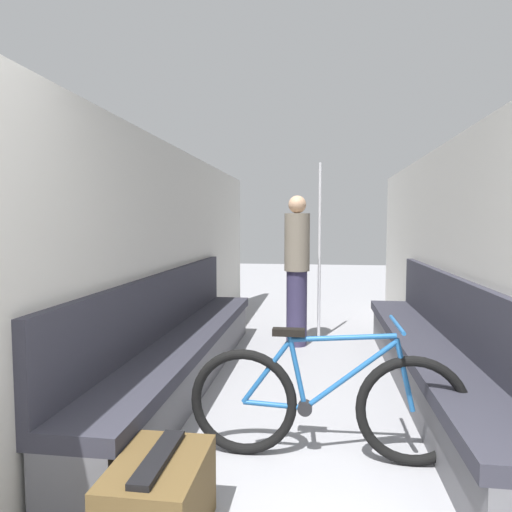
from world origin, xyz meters
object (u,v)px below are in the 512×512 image
bench_seat_row_right (432,359)px  bench_seat_row_left (184,350)px  bicycle (326,403)px  grab_pole_near (319,255)px  passenger_standing (297,268)px  luggage_bag (159,501)px

bench_seat_row_right → bench_seat_row_left: bearing=180.0°
bench_seat_row_left → bicycle: bearing=-42.6°
bicycle → grab_pole_near: (-0.04, 2.92, 0.72)m
bench_seat_row_right → passenger_standing: (-1.21, 1.48, 0.61)m
bench_seat_row_right → grab_pole_near: 2.14m
bench_seat_row_left → grab_pole_near: grab_pole_near is taller
bench_seat_row_left → luggage_bag: bench_seat_row_left is taller
bench_seat_row_right → luggage_bag: 2.61m
bicycle → bench_seat_row_right: bearing=39.2°
bench_seat_row_left → passenger_standing: (0.95, 1.48, 0.61)m
bicycle → luggage_bag: bicycle is taller
bench_seat_row_left → luggage_bag: (0.49, -2.01, -0.12)m
bench_seat_row_left → grab_pole_near: (1.21, 1.77, 0.75)m
luggage_bag → grab_pole_near: bearing=79.2°
grab_pole_near → luggage_bag: (-0.72, -3.77, -0.87)m
bench_seat_row_right → passenger_standing: 2.01m
bench_seat_row_right → luggage_bag: size_ratio=6.94×
bench_seat_row_right → passenger_standing: passenger_standing is taller
bench_seat_row_left → passenger_standing: 1.86m
luggage_bag → passenger_standing: bearing=82.5°
bicycle → luggage_bag: size_ratio=2.97×
bench_seat_row_left → bench_seat_row_right: same height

